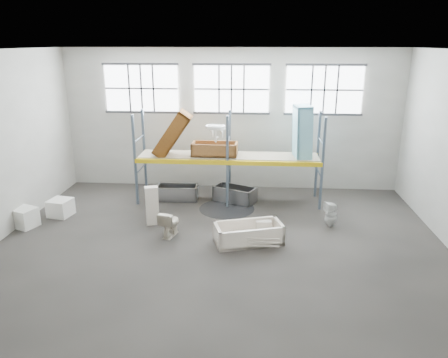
# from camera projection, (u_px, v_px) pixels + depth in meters

# --- Properties ---
(floor) EXTENTS (12.00, 10.00, 0.10)m
(floor) POSITION_uv_depth(u_px,v_px,m) (220.00, 248.00, 11.37)
(floor) COLOR #49443F
(floor) RESTS_ON ground
(ceiling) EXTENTS (12.00, 10.00, 0.10)m
(ceiling) POSITION_uv_depth(u_px,v_px,m) (219.00, 48.00, 9.81)
(ceiling) COLOR silver
(ceiling) RESTS_ON ground
(wall_back) EXTENTS (12.00, 0.10, 5.00)m
(wall_back) POSITION_uv_depth(u_px,v_px,m) (231.00, 120.00, 15.38)
(wall_back) COLOR #A4A198
(wall_back) RESTS_ON ground
(wall_front) EXTENTS (12.00, 0.10, 5.00)m
(wall_front) POSITION_uv_depth(u_px,v_px,m) (187.00, 249.00, 5.80)
(wall_front) COLOR #AEABA1
(wall_front) RESTS_ON ground
(window_left) EXTENTS (2.60, 0.04, 1.60)m
(window_left) POSITION_uv_depth(u_px,v_px,m) (142.00, 88.00, 15.17)
(window_left) COLOR white
(window_left) RESTS_ON wall_back
(window_mid) EXTENTS (2.60, 0.04, 1.60)m
(window_mid) POSITION_uv_depth(u_px,v_px,m) (231.00, 89.00, 14.94)
(window_mid) COLOR white
(window_mid) RESTS_ON wall_back
(window_right) EXTENTS (2.60, 0.04, 1.60)m
(window_right) POSITION_uv_depth(u_px,v_px,m) (324.00, 90.00, 14.71)
(window_right) COLOR white
(window_right) RESTS_ON wall_back
(rack_upright_la) EXTENTS (0.08, 0.08, 3.00)m
(rack_upright_la) POSITION_uv_depth(u_px,v_px,m) (135.00, 161.00, 13.87)
(rack_upright_la) COLOR slate
(rack_upright_la) RESTS_ON floor
(rack_upright_lb) EXTENTS (0.08, 0.08, 3.00)m
(rack_upright_lb) POSITION_uv_depth(u_px,v_px,m) (144.00, 152.00, 15.00)
(rack_upright_lb) COLOR slate
(rack_upright_lb) RESTS_ON floor
(rack_upright_ma) EXTENTS (0.08, 0.08, 3.00)m
(rack_upright_ma) POSITION_uv_depth(u_px,v_px,m) (227.00, 163.00, 13.65)
(rack_upright_ma) COLOR slate
(rack_upright_ma) RESTS_ON floor
(rack_upright_mb) EXTENTS (0.08, 0.08, 3.00)m
(rack_upright_mb) POSITION_uv_depth(u_px,v_px,m) (230.00, 153.00, 14.79)
(rack_upright_mb) COLOR slate
(rack_upright_mb) RESTS_ON floor
(rack_upright_ra) EXTENTS (0.08, 0.08, 3.00)m
(rack_upright_ra) POSITION_uv_depth(u_px,v_px,m) (323.00, 165.00, 13.43)
(rack_upright_ra) COLOR slate
(rack_upright_ra) RESTS_ON floor
(rack_upright_rb) EXTENTS (0.08, 0.08, 3.00)m
(rack_upright_rb) POSITION_uv_depth(u_px,v_px,m) (317.00, 155.00, 14.57)
(rack_upright_rb) COLOR slate
(rack_upright_rb) RESTS_ON floor
(rack_beam_front) EXTENTS (6.00, 0.10, 0.14)m
(rack_beam_front) POSITION_uv_depth(u_px,v_px,m) (227.00, 163.00, 13.65)
(rack_beam_front) COLOR yellow
(rack_beam_front) RESTS_ON floor
(rack_beam_back) EXTENTS (6.00, 0.10, 0.14)m
(rack_beam_back) POSITION_uv_depth(u_px,v_px,m) (230.00, 153.00, 14.79)
(rack_beam_back) COLOR yellow
(rack_beam_back) RESTS_ON floor
(shelf_deck) EXTENTS (5.90, 1.10, 0.03)m
(shelf_deck) POSITION_uv_depth(u_px,v_px,m) (229.00, 155.00, 14.19)
(shelf_deck) COLOR gray
(shelf_deck) RESTS_ON floor
(wet_patch) EXTENTS (1.80, 1.80, 0.00)m
(wet_patch) POSITION_uv_depth(u_px,v_px,m) (227.00, 209.00, 13.92)
(wet_patch) COLOR black
(wet_patch) RESTS_ON floor
(bathtub_beige) EXTENTS (1.96, 1.33, 0.53)m
(bathtub_beige) POSITION_uv_depth(u_px,v_px,m) (249.00, 233.00, 11.52)
(bathtub_beige) COLOR white
(bathtub_beige) RESTS_ON floor
(cistern_spare) EXTENTS (0.44, 0.24, 0.40)m
(cistern_spare) POSITION_uv_depth(u_px,v_px,m) (263.00, 228.00, 11.83)
(cistern_spare) COLOR beige
(cistern_spare) RESTS_ON bathtub_beige
(sink_in_tub) EXTENTS (0.56, 0.56, 0.16)m
(sink_in_tub) POSITION_uv_depth(u_px,v_px,m) (239.00, 231.00, 11.92)
(sink_in_tub) COLOR beige
(sink_in_tub) RESTS_ON bathtub_beige
(toilet_beige) EXTENTS (0.60, 0.82, 0.75)m
(toilet_beige) POSITION_uv_depth(u_px,v_px,m) (170.00, 223.00, 11.88)
(toilet_beige) COLOR beige
(toilet_beige) RESTS_ON floor
(cistern_tall) EXTENTS (0.43, 0.35, 1.17)m
(cistern_tall) POSITION_uv_depth(u_px,v_px,m) (152.00, 206.00, 12.58)
(cistern_tall) COLOR silver
(cistern_tall) RESTS_ON floor
(toilet_white) EXTENTS (0.43, 0.42, 0.75)m
(toilet_white) POSITION_uv_depth(u_px,v_px,m) (331.00, 214.00, 12.50)
(toilet_white) COLOR white
(toilet_white) RESTS_ON floor
(steel_tub_left) EXTENTS (1.39, 0.69, 0.50)m
(steel_tub_left) POSITION_uv_depth(u_px,v_px,m) (177.00, 192.00, 14.66)
(steel_tub_left) COLOR #9D9EA4
(steel_tub_left) RESTS_ON floor
(steel_tub_right) EXTENTS (1.53, 1.17, 0.51)m
(steel_tub_right) POSITION_uv_depth(u_px,v_px,m) (235.00, 194.00, 14.51)
(steel_tub_right) COLOR #97989D
(steel_tub_right) RESTS_ON floor
(rust_tub_flat) EXTENTS (1.50, 0.73, 0.42)m
(rust_tub_flat) POSITION_uv_depth(u_px,v_px,m) (215.00, 149.00, 14.06)
(rust_tub_flat) COLOR #995E2D
(rust_tub_flat) RESTS_ON shelf_deck
(rust_tub_tilted) EXTENTS (1.36, 0.83, 1.62)m
(rust_tub_tilted) POSITION_uv_depth(u_px,v_px,m) (172.00, 134.00, 13.99)
(rust_tub_tilted) COLOR brown
(rust_tub_tilted) RESTS_ON shelf_deck
(sink_on_shelf) EXTENTS (0.73, 0.62, 0.57)m
(sink_on_shelf) POSITION_uv_depth(u_px,v_px,m) (216.00, 141.00, 13.91)
(sink_on_shelf) COLOR white
(sink_on_shelf) RESTS_ON rust_tub_flat
(blue_tub_upright) EXTENTS (0.65, 0.88, 1.75)m
(blue_tub_upright) POSITION_uv_depth(u_px,v_px,m) (302.00, 133.00, 13.73)
(blue_tub_upright) COLOR #80CBE0
(blue_tub_upright) RESTS_ON shelf_deck
(bucket) EXTENTS (0.32, 0.32, 0.32)m
(bucket) POSITION_uv_depth(u_px,v_px,m) (238.00, 242.00, 11.22)
(bucket) COLOR silver
(bucket) RESTS_ON floor
(carton_near) EXTENTS (0.82, 0.77, 0.57)m
(carton_near) POSITION_uv_depth(u_px,v_px,m) (24.00, 217.00, 12.50)
(carton_near) COLOR white
(carton_near) RESTS_ON floor
(carton_far) EXTENTS (0.74, 0.74, 0.53)m
(carton_far) POSITION_uv_depth(u_px,v_px,m) (61.00, 208.00, 13.30)
(carton_far) COLOR white
(carton_far) RESTS_ON floor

